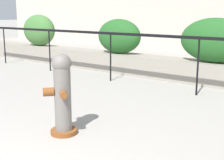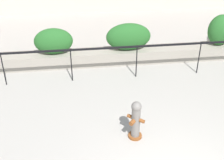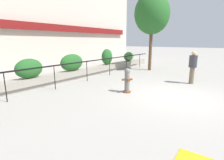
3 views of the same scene
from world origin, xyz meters
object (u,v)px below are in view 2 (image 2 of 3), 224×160
(hedge_bush_1, at_px, (53,41))
(hedge_bush_2, at_px, (128,37))
(hedge_bush_3, at_px, (221,30))
(fire_hydrant, at_px, (136,120))

(hedge_bush_1, height_order, hedge_bush_2, hedge_bush_2)
(hedge_bush_3, distance_m, fire_hydrant, 5.66)
(hedge_bush_1, xyz_separation_m, hedge_bush_2, (2.62, 0.00, 0.03))
(hedge_bush_2, xyz_separation_m, fire_hydrant, (-0.49, -4.09, -0.44))
(hedge_bush_2, bearing_deg, fire_hydrant, -96.84)
(hedge_bush_2, distance_m, hedge_bush_3, 3.39)
(hedge_bush_1, relative_size, hedge_bush_3, 1.16)
(hedge_bush_1, bearing_deg, fire_hydrant, -62.46)
(hedge_bush_1, distance_m, hedge_bush_3, 6.02)
(hedge_bush_1, xyz_separation_m, hedge_bush_3, (6.02, 0.00, 0.12))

